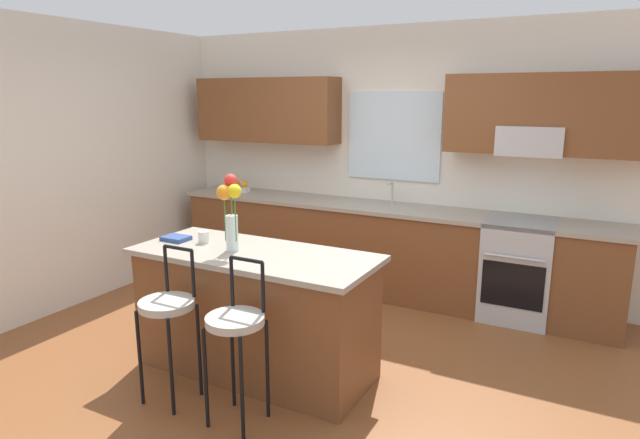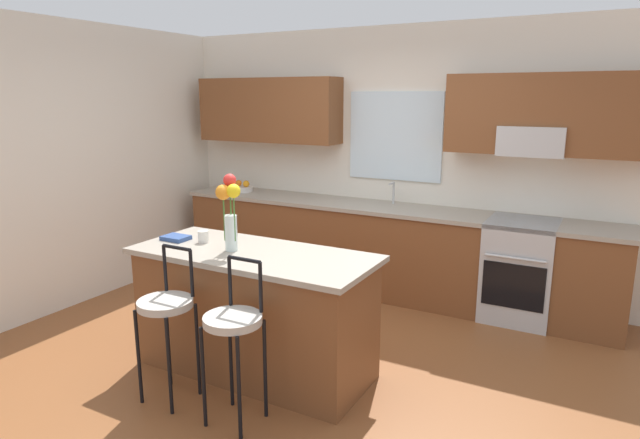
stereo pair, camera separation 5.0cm
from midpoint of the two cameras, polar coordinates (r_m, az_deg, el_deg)
ground_plane at (r=4.36m, az=-2.73°, el=-14.51°), size 14.00×14.00×0.00m
wall_left at (r=5.86m, az=-23.44°, el=5.40°), size 0.12×4.60×2.70m
back_wall_assembly at (r=5.68m, az=7.72°, el=7.74°), size 5.60×0.50×2.70m
counter_run at (r=5.62m, az=6.13°, el=-3.10°), size 4.56×0.64×0.92m
sink_faucet at (r=5.60m, az=7.31°, el=3.06°), size 0.02×0.13×0.23m
oven_range at (r=5.27m, az=19.89°, el=-4.98°), size 0.60×0.64×0.92m
kitchen_island at (r=4.05m, az=-7.16°, el=-9.63°), size 1.79×0.77×0.92m
bar_stool_near at (r=3.73m, az=-16.10°, el=-9.24°), size 0.36×0.36×1.04m
bar_stool_middle at (r=3.39m, az=-9.26°, el=-11.16°), size 0.36×0.36×1.04m
flower_vase at (r=3.87m, az=-9.80°, el=1.27°), size 0.18×0.16×0.55m
mug_ceramic at (r=4.20m, az=-12.50°, el=-1.80°), size 0.08×0.08×0.09m
cookbook at (r=4.32m, az=-15.26°, el=-1.92°), size 0.20×0.15×0.03m
fruit_bowl_oranges at (r=6.35m, az=-8.58°, el=3.29°), size 0.24×0.24×0.13m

